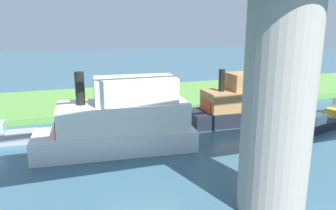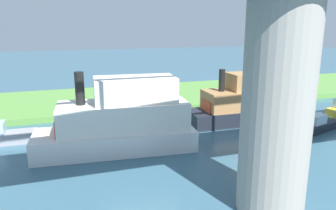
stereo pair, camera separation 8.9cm
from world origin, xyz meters
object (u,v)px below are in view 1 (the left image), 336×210
object	(u,v)px
bridge_pylon	(278,106)
skiff_small	(243,102)
person_on_bank	(130,100)
motorboat_white	(121,121)
mooring_post	(223,96)
riverboat_paddlewheel	(0,136)
motorboat_red	(317,124)

from	to	relation	value
bridge_pylon	skiff_small	world-z (taller)	bridge_pylon
person_on_bank	bridge_pylon	bearing A→B (deg)	97.31
skiff_small	motorboat_white	size ratio (longest dim) A/B	0.85
skiff_small	motorboat_white	bearing A→B (deg)	15.15
bridge_pylon	mooring_post	distance (m)	19.23
mooring_post	riverboat_paddlewheel	distance (m)	19.96
mooring_post	motorboat_white	size ratio (longest dim) A/B	0.07
motorboat_white	skiff_small	bearing A→B (deg)	-164.85
skiff_small	motorboat_red	xyz separation A→B (m)	(-4.17, 3.77, -1.18)
person_on_bank	skiff_small	xyz separation A→B (m)	(-8.11, 5.72, 0.44)
person_on_bank	motorboat_red	bearing A→B (deg)	142.33
mooring_post	bridge_pylon	bearing A→B (deg)	67.98
bridge_pylon	mooring_post	world-z (taller)	bridge_pylon
motorboat_red	mooring_post	bearing A→B (deg)	-72.58
skiff_small	riverboat_paddlewheel	world-z (taller)	skiff_small
person_on_bank	mooring_post	distance (m)	9.34
skiff_small	motorboat_red	bearing A→B (deg)	137.95
bridge_pylon	motorboat_red	bearing A→B (deg)	-141.22
riverboat_paddlewheel	mooring_post	bearing A→B (deg)	-166.24
motorboat_white	motorboat_red	size ratio (longest dim) A/B	2.49
bridge_pylon	motorboat_white	xyz separation A→B (m)	(4.79, -8.94, -2.69)
bridge_pylon	motorboat_white	world-z (taller)	bridge_pylon
mooring_post	motorboat_red	xyz separation A→B (m)	(-2.96, 9.43, -0.41)
skiff_small	bridge_pylon	bearing A→B (deg)	63.64
riverboat_paddlewheel	bridge_pylon	bearing A→B (deg)	133.98
bridge_pylon	motorboat_red	xyz separation A→B (m)	(-10.04, -8.06, -4.12)
bridge_pylon	skiff_small	bearing A→B (deg)	-116.36
mooring_post	skiff_small	xyz separation A→B (m)	(1.22, 5.67, 0.77)
bridge_pylon	mooring_post	size ratio (longest dim) A/B	12.25
person_on_bank	motorboat_white	xyz separation A→B (m)	(2.54, 8.61, 0.69)
person_on_bank	riverboat_paddlewheel	world-z (taller)	person_on_bank
motorboat_red	bridge_pylon	bearing A→B (deg)	38.78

